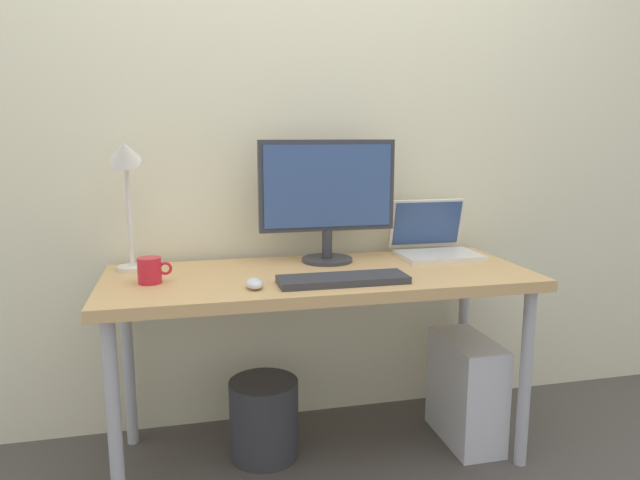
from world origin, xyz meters
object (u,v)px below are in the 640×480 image
Objects in this scene: laptop at (434,242)px; keyboard at (343,279)px; computer_tower at (466,390)px; desk_lamp at (126,173)px; coffee_mug at (150,270)px; wastebasket at (264,418)px; desk at (320,289)px; mouse at (255,283)px; monitor at (327,193)px.

laptop reaches higher than keyboard.
laptop is 0.61m from computer_tower.
coffee_mug is (0.08, -0.19, -0.31)m from desk_lamp.
coffee_mug is (-0.63, 0.14, 0.03)m from keyboard.
wastebasket is at bearing 142.08° from keyboard.
computer_tower is at bearing -3.11° from desk.
mouse is 1.00m from computer_tower.
computer_tower reaches higher than wastebasket.
keyboard reaches higher than computer_tower.
desk_lamp is at bearing 170.73° from computer_tower.
laptop is at bearing 19.74° from desk.
desk_lamp is 0.38m from coffee_mug.
mouse is (-0.79, -0.36, -0.04)m from laptop.
coffee_mug is at bearing -178.10° from desk.
laptop reaches higher than mouse.
desk is 0.81m from desk_lamp.
monitor reaches higher than keyboard.
mouse is at bearing -155.49° from laptop.
desk is 0.74m from computer_tower.
coffee_mug is 1.30m from computer_tower.
monitor is at bearing 46.11° from mouse.
desk is at bearing 1.90° from coffee_mug.
laptop reaches higher than wastebasket.
laptop is (0.53, 0.19, 0.12)m from desk.
keyboard is 0.30m from mouse.
desk is 3.66× the size of computer_tower.
laptop is 0.76× the size of computer_tower.
coffee_mug reaches higher than mouse.
desk is at bearing -8.57° from wastebasket.
desk_lamp is at bearing 111.59° from coffee_mug.
laptop reaches higher than desk.
desk is at bearing -14.52° from desk_lamp.
computer_tower is 1.40× the size of wastebasket.
monitor is at bearing 158.52° from computer_tower.
desk is at bearing 104.10° from keyboard.
coffee_mug is (-1.12, -0.21, -0.01)m from laptop.
mouse is (-0.30, -0.00, 0.01)m from keyboard.
monitor is at bearing 16.16° from coffee_mug.
desk_lamp is at bearing 165.48° from desk.
laptop is 0.98m from wastebasket.
keyboard is (0.71, -0.34, -0.35)m from desk_lamp.
coffee_mug reaches higher than wastebasket.
coffee_mug is 0.38× the size of wastebasket.
laptop is at bearing 105.16° from computer_tower.
computer_tower is (0.85, 0.14, -0.52)m from mouse.
coffee_mug is at bearing -68.41° from desk_lamp.
desk is at bearing -160.26° from laptop.
monitor is 4.68× the size of coffee_mug.
monitor is at bearing 67.96° from desk.
desk_lamp reaches higher than keyboard.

